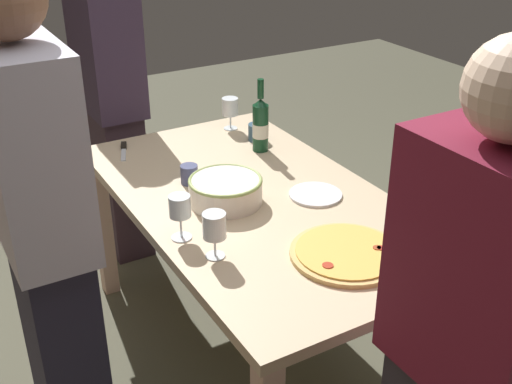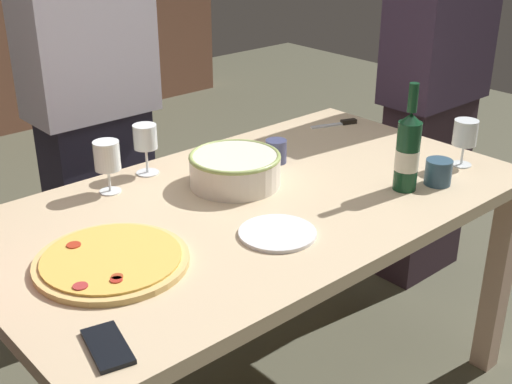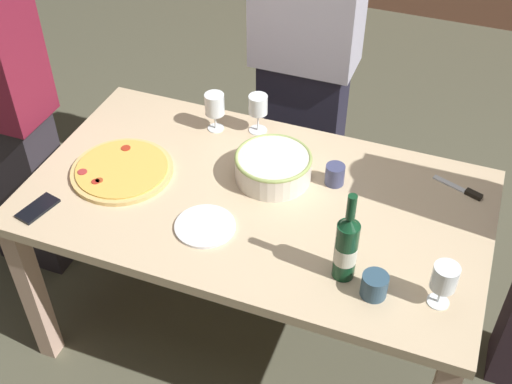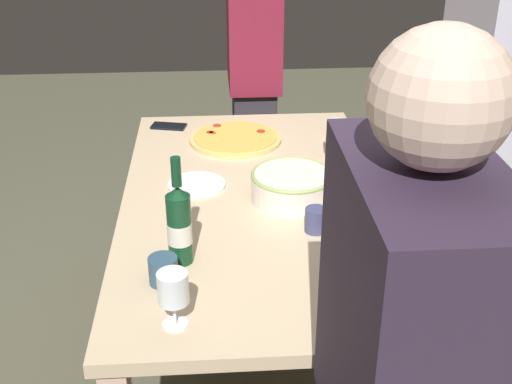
{
  "view_description": "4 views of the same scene",
  "coord_description": "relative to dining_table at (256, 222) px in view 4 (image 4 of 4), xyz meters",
  "views": [
    {
      "loc": [
        -1.87,
        1.08,
        1.88
      ],
      "look_at": [
        0.0,
        0.0,
        0.77
      ],
      "focal_mm": 45.23,
      "sensor_mm": 36.0,
      "label": 1
    },
    {
      "loc": [
        -1.15,
        -1.31,
        1.57
      ],
      "look_at": [
        0.0,
        0.0,
        0.77
      ],
      "focal_mm": 47.04,
      "sensor_mm": 36.0,
      "label": 2
    },
    {
      "loc": [
        0.6,
        -1.59,
        2.27
      ],
      "look_at": [
        0.0,
        0.0,
        0.77
      ],
      "focal_mm": 46.03,
      "sensor_mm": 36.0,
      "label": 3
    },
    {
      "loc": [
        2.0,
        -0.14,
        1.79
      ],
      "look_at": [
        0.0,
        0.0,
        0.77
      ],
      "focal_mm": 46.88,
      "sensor_mm": 36.0,
      "label": 4
    }
  ],
  "objects": [
    {
      "name": "ground_plane",
      "position": [
        0.0,
        0.0,
        -0.66
      ],
      "size": [
        8.0,
        8.0,
        0.0
      ],
      "primitive_type": "plane",
      "color": "#53523F"
    },
    {
      "name": "dining_table",
      "position": [
        0.0,
        0.0,
        0.0
      ],
      "size": [
        1.6,
        0.9,
        0.75
      ],
      "color": "#CDB38D",
      "rests_on": "ground"
    },
    {
      "name": "pizza",
      "position": [
        -0.5,
        -0.05,
        0.1
      ],
      "size": [
        0.37,
        0.37,
        0.02
      ],
      "color": "#DAB369",
      "rests_on": "dining_table"
    },
    {
      "name": "serving_bowl",
      "position": [
        0.02,
        0.12,
        0.15
      ],
      "size": [
        0.28,
        0.28,
        0.1
      ],
      "color": "silver",
      "rests_on": "dining_table"
    },
    {
      "name": "wine_bottle",
      "position": [
        0.38,
        -0.24,
        0.21
      ],
      "size": [
        0.07,
        0.07,
        0.32
      ],
      "color": "#113B20",
      "rests_on": "dining_table"
    },
    {
      "name": "wine_glass_near_pizza",
      "position": [
        -0.29,
        0.32,
        0.2
      ],
      "size": [
        0.08,
        0.08,
        0.16
      ],
      "color": "white",
      "rests_on": "dining_table"
    },
    {
      "name": "wine_glass_by_bottle",
      "position": [
        0.67,
        -0.25,
        0.2
      ],
      "size": [
        0.08,
        0.08,
        0.15
      ],
      "color": "white",
      "rests_on": "dining_table"
    },
    {
      "name": "wine_glass_far_left",
      "position": [
        -0.13,
        0.37,
        0.2
      ],
      "size": [
        0.07,
        0.07,
        0.16
      ],
      "color": "white",
      "rests_on": "dining_table"
    },
    {
      "name": "cup_amber",
      "position": [
        0.48,
        -0.28,
        0.13
      ],
      "size": [
        0.08,
        0.08,
        0.08
      ],
      "primitive_type": "cylinder",
      "color": "#2D4B61",
      "rests_on": "dining_table"
    },
    {
      "name": "cup_ceramic",
      "position": [
        0.23,
        0.17,
        0.13
      ],
      "size": [
        0.07,
        0.07,
        0.08
      ],
      "primitive_type": "cylinder",
      "color": "#3D4269",
      "rests_on": "dining_table"
    },
    {
      "name": "side_plate",
      "position": [
        -0.1,
        -0.2,
        0.1
      ],
      "size": [
        0.2,
        0.2,
        0.01
      ],
      "primitive_type": "cylinder",
      "color": "white",
      "rests_on": "dining_table"
    },
    {
      "name": "cell_phone",
      "position": [
        -0.67,
        -0.32,
        0.1
      ],
      "size": [
        0.1,
        0.16,
        0.01
      ],
      "primitive_type": "cube",
      "rotation": [
        0.0,
        0.0,
        2.91
      ],
      "color": "black",
      "rests_on": "dining_table"
    },
    {
      "name": "pizza_knife",
      "position": [
        0.67,
        0.28,
        0.1
      ],
      "size": [
        0.18,
        0.09,
        0.02
      ],
      "color": "silver",
      "rests_on": "dining_table"
    },
    {
      "name": "person_guest_left",
      "position": [
        -0.08,
        0.79,
        0.2
      ],
      "size": [
        0.44,
        0.24,
        1.69
      ],
      "rotation": [
        0.0,
        0.0,
        -1.47
      ],
      "color": "#242235",
      "rests_on": "ground"
    },
    {
      "name": "person_guest_right",
      "position": [
        -1.1,
        0.07,
        0.16
      ],
      "size": [
        0.39,
        0.24,
        1.61
      ],
      "rotation": [
        0.0,
        0.0,
        -0.06
      ],
      "color": "#302B32",
      "rests_on": "ground"
    }
  ]
}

